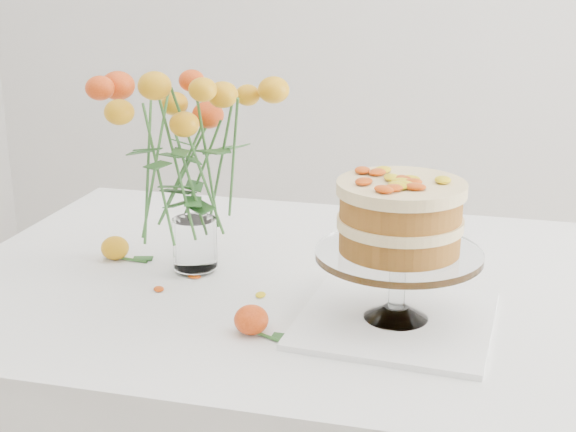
% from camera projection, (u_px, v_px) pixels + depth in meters
% --- Properties ---
extents(table, '(1.43, 0.93, 0.76)m').
position_uv_depth(table, '(339.00, 322.00, 1.47)').
color(table, tan).
rests_on(table, ground).
extents(napkin, '(0.32, 0.32, 0.01)m').
position_uv_depth(napkin, '(396.00, 320.00, 1.28)').
color(napkin, white).
rests_on(napkin, table).
extents(cake_stand, '(0.26, 0.26, 0.23)m').
position_uv_depth(cake_stand, '(400.00, 224.00, 1.23)').
color(cake_stand, white).
rests_on(cake_stand, napkin).
extents(rose_vase, '(0.33, 0.33, 0.41)m').
position_uv_depth(rose_vase, '(191.00, 145.00, 1.42)').
color(rose_vase, white).
rests_on(rose_vase, table).
extents(loose_rose_near, '(0.10, 0.05, 0.05)m').
position_uv_depth(loose_rose_near, '(115.00, 248.00, 1.54)').
color(loose_rose_near, orange).
rests_on(loose_rose_near, table).
extents(loose_rose_far, '(0.09, 0.06, 0.05)m').
position_uv_depth(loose_rose_far, '(252.00, 320.00, 1.24)').
color(loose_rose_far, '#BC3009').
rests_on(loose_rose_far, table).
extents(stray_petal_a, '(0.03, 0.02, 0.00)m').
position_uv_depth(stray_petal_a, '(261.00, 295.00, 1.38)').
color(stray_petal_a, yellow).
rests_on(stray_petal_a, table).
extents(stray_petal_b, '(0.03, 0.02, 0.00)m').
position_uv_depth(stray_petal_b, '(312.00, 310.00, 1.32)').
color(stray_petal_b, yellow).
rests_on(stray_petal_b, table).
extents(stray_petal_c, '(0.03, 0.02, 0.00)m').
position_uv_depth(stray_petal_c, '(331.00, 323.00, 1.27)').
color(stray_petal_c, yellow).
rests_on(stray_petal_c, table).
extents(stray_petal_d, '(0.03, 0.02, 0.00)m').
position_uv_depth(stray_petal_d, '(194.00, 277.00, 1.46)').
color(stray_petal_d, yellow).
rests_on(stray_petal_d, table).
extents(stray_petal_e, '(0.03, 0.02, 0.00)m').
position_uv_depth(stray_petal_e, '(159.00, 289.00, 1.40)').
color(stray_petal_e, yellow).
rests_on(stray_petal_e, table).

